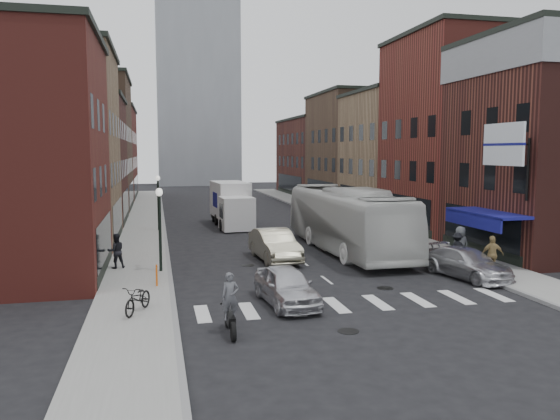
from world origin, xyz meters
The scene contains 32 objects.
ground centered at (0.00, 0.00, 0.00)m, with size 160.00×160.00×0.00m, color black.
sidewalk_left centered at (-8.50, 22.00, 0.07)m, with size 3.00×74.00×0.15m, color gray.
sidewalk_right centered at (8.50, 22.00, 0.07)m, with size 3.00×74.00×0.15m, color gray.
curb_left centered at (-7.00, 22.00, 0.00)m, with size 0.20×74.00×0.16m, color gray.
curb_right centered at (7.00, 22.00, 0.00)m, with size 0.20×74.00×0.16m, color gray.
crosswalk_stripes centered at (0.00, -3.00, 0.00)m, with size 12.00×2.20×0.01m, color silver.
bldg_left_mid_a centered at (-14.99, 14.00, 6.15)m, with size 10.30×10.20×12.30m.
bldg_left_mid_b centered at (-14.99, 24.00, 5.15)m, with size 10.30×10.20×10.30m.
bldg_left_far_a centered at (-14.99, 35.00, 6.65)m, with size 10.30×12.20×13.30m.
bldg_left_far_b centered at (-14.99, 49.00, 5.65)m, with size 10.30×16.20×11.30m.
bldg_right_corner centered at (14.99, 4.50, 6.15)m, with size 10.30×9.20×12.30m.
bldg_right_mid_a centered at (15.00, 14.00, 7.15)m, with size 10.30×10.20×14.30m.
bldg_right_mid_b centered at (14.99, 24.00, 5.65)m, with size 10.30×10.20×11.30m.
bldg_right_far_a centered at (14.99, 35.00, 6.15)m, with size 10.30×12.20×12.30m.
bldg_right_far_b centered at (14.99, 49.00, 5.15)m, with size 10.30×16.20×10.30m.
awning_blue centered at (8.93, 2.50, 2.63)m, with size 1.80×5.00×0.78m.
billboard_sign centered at (8.59, 0.50, 6.13)m, with size 1.52×3.00×3.70m.
distant_tower centered at (0.00, 78.00, 25.00)m, with size 14.00×14.00×50.00m, color #9399A0.
streetlamp_near centered at (-7.40, 4.00, 2.91)m, with size 0.32×1.22×4.11m.
streetlamp_far centered at (-7.40, 18.00, 2.91)m, with size 0.32×1.22×4.11m.
bike_rack centered at (-7.60, 1.30, 0.55)m, with size 0.08×0.68×0.80m.
box_truck centered at (-1.76, 19.98, 1.70)m, with size 2.74×8.03×3.44m.
motorcycle_rider centered at (-5.31, -5.47, 0.95)m, with size 0.56×2.00×2.04m.
transit_bus centered at (3.34, 7.66, 1.89)m, with size 3.18×13.58×3.78m, color silver.
sedan_left_near centered at (-2.74, -2.46, 0.73)m, with size 1.73×4.30×1.46m, color silver.
sedan_left_far centered at (-1.36, 6.00, 0.84)m, with size 1.77×5.07×1.67m, color #B3AD91.
curb_car centered at (6.50, 0.00, 0.69)m, with size 1.93×4.74×1.38m, color silver.
parked_bicycle centered at (-8.25, -2.83, 0.65)m, with size 0.67×1.92×1.01m, color black.
ped_left_solo centered at (-9.53, 5.11, 1.01)m, with size 0.83×0.48×1.71m, color black.
ped_right_a centered at (7.48, 2.48, 0.94)m, with size 1.02×0.51×1.59m, color black.
ped_right_b centered at (7.80, -0.04, 1.04)m, with size 1.05×0.52×1.79m, color #987F4D.
ped_right_c centered at (7.68, 2.55, 1.09)m, with size 0.92×0.60×1.89m, color #5B5F63.
Camera 1 is at (-7.54, -22.41, 5.87)m, focal length 35.00 mm.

